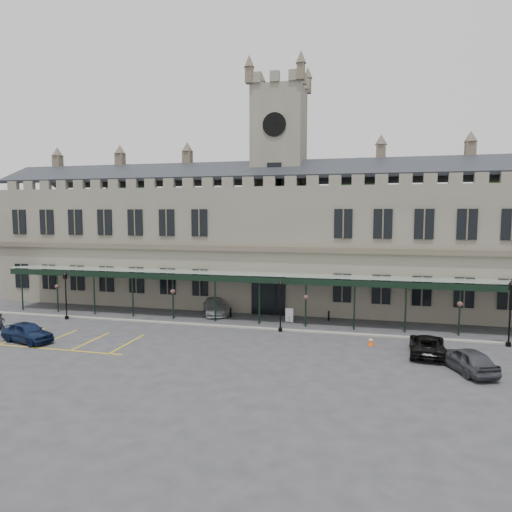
% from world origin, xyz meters
% --- Properties ---
extents(ground, '(140.00, 140.00, 0.00)m').
position_xyz_m(ground, '(0.00, 0.00, 0.00)').
color(ground, '#303033').
extents(station_building, '(60.00, 10.36, 17.30)m').
position_xyz_m(station_building, '(0.00, 15.91, 6.47)').
color(station_building, '#666255').
rests_on(station_building, ground).
extents(clock_tower, '(5.60, 5.60, 24.80)m').
position_xyz_m(clock_tower, '(0.00, 16.00, 13.11)').
color(clock_tower, '#666255').
rests_on(clock_tower, ground).
extents(canopy, '(50.00, 4.10, 4.30)m').
position_xyz_m(canopy, '(0.00, 7.46, 2.40)').
color(canopy, '#8C9E93').
rests_on(canopy, ground).
extents(kerb, '(60.00, 0.40, 0.12)m').
position_xyz_m(kerb, '(0.00, 5.50, 0.06)').
color(kerb, gray).
rests_on(kerb, ground).
extents(parking_markings, '(16.00, 6.00, 0.01)m').
position_xyz_m(parking_markings, '(-14.00, -1.50, 0.00)').
color(parking_markings, gold).
rests_on(parking_markings, ground).
extents(tree_behind_left, '(6.00, 6.00, 16.00)m').
position_xyz_m(tree_behind_left, '(-22.00, 25.00, 12.81)').
color(tree_behind_left, '#332314').
rests_on(tree_behind_left, ground).
extents(tree_behind_mid, '(6.00, 6.00, 16.00)m').
position_xyz_m(tree_behind_mid, '(8.00, 25.00, 12.81)').
color(tree_behind_mid, '#332314').
rests_on(tree_behind_mid, ground).
extents(tree_behind_right, '(6.00, 6.00, 16.00)m').
position_xyz_m(tree_behind_right, '(24.00, 25.00, 12.81)').
color(tree_behind_right, '#332314').
rests_on(tree_behind_right, ground).
extents(lamp_post_left, '(0.41, 0.41, 4.34)m').
position_xyz_m(lamp_post_left, '(-17.30, 4.81, 2.57)').
color(lamp_post_left, black).
rests_on(lamp_post_left, ground).
extents(lamp_post_mid, '(0.40, 0.40, 4.20)m').
position_xyz_m(lamp_post_mid, '(2.23, 5.13, 2.49)').
color(lamp_post_mid, black).
rests_on(lamp_post_mid, ground).
extents(lamp_post_right, '(0.46, 0.46, 4.81)m').
position_xyz_m(lamp_post_right, '(18.91, 4.93, 2.85)').
color(lamp_post_right, black).
rests_on(lamp_post_right, ground).
extents(traffic_cone, '(0.41, 0.41, 0.65)m').
position_xyz_m(traffic_cone, '(9.32, 2.82, 0.32)').
color(traffic_cone, '#FF5008').
rests_on(traffic_cone, ground).
extents(sign_board, '(0.71, 0.15, 1.21)m').
position_xyz_m(sign_board, '(2.40, 8.51, 0.59)').
color(sign_board, black).
rests_on(sign_board, ground).
extents(bollard_left, '(0.16, 0.16, 0.88)m').
position_xyz_m(bollard_left, '(-3.16, 9.12, 0.44)').
color(bollard_left, black).
rests_on(bollard_left, ground).
extents(bollard_right, '(0.16, 0.16, 0.88)m').
position_xyz_m(bollard_right, '(5.73, 9.81, 0.44)').
color(bollard_right, black).
rests_on(bollard_right, ground).
extents(car_left_a, '(4.67, 2.85, 1.49)m').
position_xyz_m(car_left_a, '(-15.43, -2.28, 0.74)').
color(car_left_a, '#0D1A3B').
rests_on(car_left_a, ground).
extents(car_taxi, '(3.96, 5.40, 1.45)m').
position_xyz_m(car_taxi, '(-5.00, 10.00, 0.73)').
color(car_taxi, gray).
rests_on(car_taxi, ground).
extents(car_van, '(2.61, 5.00, 1.35)m').
position_xyz_m(car_van, '(13.00, 1.56, 0.67)').
color(car_van, black).
rests_on(car_van, ground).
extents(car_right_a, '(3.26, 4.73, 1.49)m').
position_xyz_m(car_right_a, '(14.92, -1.43, 0.75)').
color(car_right_a, '#393B40').
rests_on(car_right_a, ground).
extents(person_a, '(0.70, 0.80, 1.84)m').
position_xyz_m(person_a, '(-18.54, -1.46, 0.92)').
color(person_a, black).
rests_on(person_a, ground).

